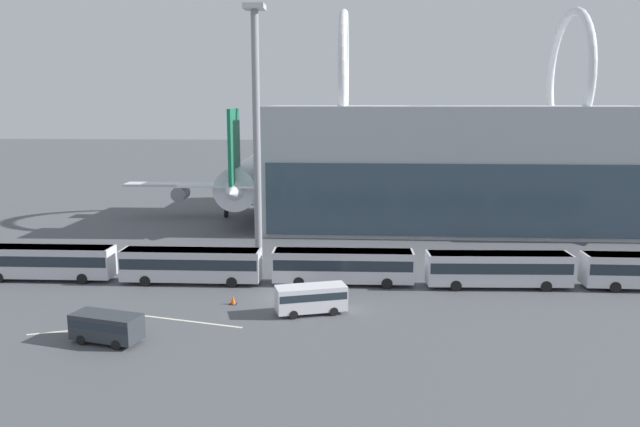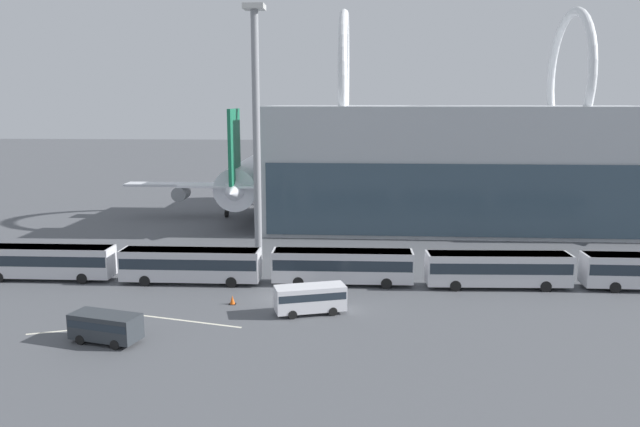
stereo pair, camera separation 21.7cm
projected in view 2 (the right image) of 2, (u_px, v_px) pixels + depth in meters
The scene contains 13 objects.
ground_plane at pixel (282, 298), 54.03m from camera, with size 440.00×440.00×0.00m, color #515459.
airliner_at_gate_near at pixel (251, 177), 91.19m from camera, with size 36.43×34.66×15.85m.
airliner_at_gate_far at pixel (611, 180), 89.72m from camera, with size 38.37×38.12×14.49m.
shuttle_bus_0 at pixel (45, 260), 59.18m from camera, with size 12.97×2.78×3.22m.
shuttle_bus_1 at pixel (191, 263), 58.00m from camera, with size 12.97×2.78×3.22m.
shuttle_bus_2 at pixel (342, 265), 57.59m from camera, with size 12.99×2.82×3.22m.
shuttle_bus_3 at pixel (498, 268), 56.57m from camera, with size 13.04×3.15×3.22m.
service_van_foreground at pixel (310, 297), 49.76m from camera, with size 5.96×3.61×2.28m.
service_van_crossing at pixel (106, 325), 43.84m from camera, with size 5.30×3.22×2.08m.
floodlight_mast at pixel (256, 122), 64.58m from camera, with size 2.13×2.13×26.37m.
lane_stripe_2 at pixel (175, 319), 48.62m from camera, with size 11.39×0.25×0.01m, color silver.
lane_stripe_3 at pixel (75, 330), 46.42m from camera, with size 6.77×0.25×0.01m, color silver.
traffic_cone_0 at pixel (232, 300), 52.21m from camera, with size 0.59×0.59×0.75m.
Camera 2 is at (6.63, -51.54, 16.81)m, focal length 35.00 mm.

